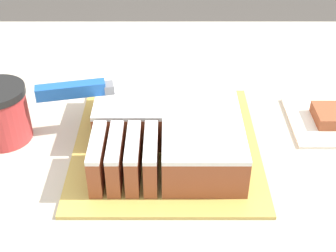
# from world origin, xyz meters

# --- Properties ---
(cake_board) EXTENTS (0.31, 0.34, 0.01)m
(cake_board) POSITION_xyz_m (-0.02, 0.02, 0.89)
(cake_board) COLOR gold
(cake_board) RESTS_ON countertop
(cake) EXTENTS (0.24, 0.27, 0.07)m
(cake) POSITION_xyz_m (-0.02, 0.02, 0.93)
(cake) COLOR #994C2D
(cake) RESTS_ON cake_board
(knife) EXTENTS (0.31, 0.09, 0.02)m
(knife) POSITION_xyz_m (-0.14, 0.06, 0.97)
(knife) COLOR silver
(knife) RESTS_ON cake
(coffee_cup) EXTENTS (0.10, 0.10, 0.10)m
(coffee_cup) POSITION_xyz_m (-0.30, 0.04, 0.94)
(coffee_cup) COLOR #B23333
(coffee_cup) RESTS_ON countertop
(paper_napkin) EXTENTS (0.15, 0.15, 0.01)m
(paper_napkin) POSITION_xyz_m (0.28, 0.08, 0.89)
(paper_napkin) COLOR white
(paper_napkin) RESTS_ON countertop
(brownie) EXTENTS (0.07, 0.07, 0.02)m
(brownie) POSITION_xyz_m (0.28, 0.08, 0.91)
(brownie) COLOR #994C2D
(brownie) RESTS_ON paper_napkin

